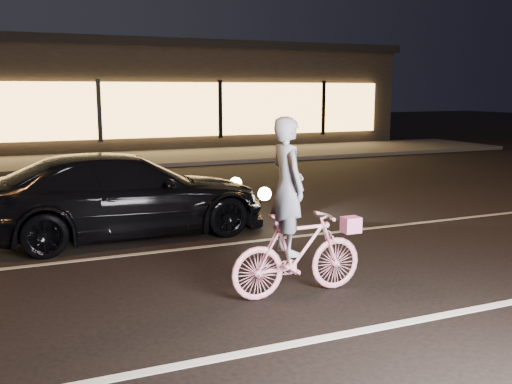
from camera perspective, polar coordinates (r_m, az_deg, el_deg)
name	(u,v)px	position (r m, az deg, el deg)	size (l,w,h in m)	color
ground	(279,286)	(6.94, 2.30, -9.36)	(90.00, 90.00, 0.00)	black
lane_stripe_near	(345,334)	(5.72, 8.92, -13.85)	(60.00, 0.12, 0.01)	silver
lane_stripe_far	(223,245)	(8.71, -3.34, -5.27)	(60.00, 0.10, 0.01)	gray
sidewalk	(109,160)	(19.25, -14.46, 3.10)	(30.00, 4.00, 0.12)	#383533
storefront	(85,94)	(25.04, -16.77, 9.34)	(25.40, 8.42, 4.20)	black
cyclist	(295,234)	(6.45, 3.94, -4.18)	(1.62, 0.56, 2.04)	#F23165
sedan	(125,195)	(9.36, -12.95, -0.28)	(4.66, 2.05, 1.33)	black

